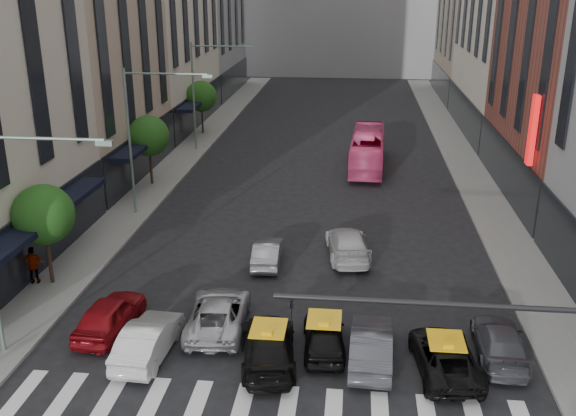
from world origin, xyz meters
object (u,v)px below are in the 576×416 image
(streetlamp_mid, at_px, (144,123))
(taxi_left, at_px, (269,345))
(streetlamp_near, at_px, (6,216))
(pedestrian_far, at_px, (33,265))
(taxi_center, at_px, (324,335))
(car_white_front, at_px, (148,339))
(streetlamp_far, at_px, (204,82))
(car_red, at_px, (110,314))
(bus, at_px, (368,150))

(streetlamp_mid, distance_m, taxi_left, 18.94)
(streetlamp_near, distance_m, pedestrian_far, 7.97)
(streetlamp_mid, distance_m, taxi_center, 19.29)
(streetlamp_mid, height_order, pedestrian_far, streetlamp_mid)
(streetlamp_near, relative_size, car_white_front, 2.01)
(streetlamp_near, bearing_deg, streetlamp_far, 90.00)
(streetlamp_near, distance_m, car_red, 6.17)
(streetlamp_near, relative_size, car_red, 2.00)
(streetlamp_far, relative_size, taxi_left, 1.79)
(streetlamp_near, height_order, taxi_center, streetlamp_near)
(streetlamp_near, xyz_separation_m, streetlamp_mid, (0.00, 16.00, 0.00))
(taxi_center, bearing_deg, taxi_left, 21.78)
(streetlamp_far, bearing_deg, car_white_front, -81.27)
(streetlamp_near, distance_m, taxi_center, 12.91)
(pedestrian_far, bearing_deg, car_white_front, 129.98)
(streetlamp_far, xyz_separation_m, taxi_left, (9.61, -31.47, -5.17))
(streetlamp_far, xyz_separation_m, taxi_center, (11.70, -30.43, -5.21))
(car_white_front, xyz_separation_m, pedestrian_far, (-7.37, 5.37, 0.35))
(streetlamp_near, distance_m, taxi_left, 10.93)
(car_red, xyz_separation_m, pedestrian_far, (-5.17, 3.68, 0.33))
(bus, bearing_deg, pedestrian_far, 56.63)
(taxi_left, height_order, bus, bus)
(streetlamp_far, distance_m, bus, 14.88)
(streetlamp_far, xyz_separation_m, pedestrian_far, (-2.52, -26.17, -4.81))
(streetlamp_near, xyz_separation_m, bus, (13.70, 28.30, -4.46))
(streetlamp_far, height_order, taxi_center, streetlamp_far)
(streetlamp_near, xyz_separation_m, car_red, (2.64, 2.15, -5.14))
(car_white_front, relative_size, taxi_left, 0.89)
(bus, bearing_deg, taxi_center, 88.17)
(car_red, height_order, taxi_left, car_red)
(car_white_front, relative_size, bus, 0.43)
(streetlamp_near, height_order, bus, streetlamp_near)
(streetlamp_mid, relative_size, taxi_left, 1.79)
(streetlamp_far, distance_m, taxi_left, 33.31)
(streetlamp_near, distance_m, streetlamp_far, 32.00)
(streetlamp_near, bearing_deg, streetlamp_mid, 90.00)
(car_red, relative_size, car_white_front, 1.00)
(streetlamp_far, relative_size, pedestrian_far, 4.77)
(car_red, height_order, car_white_front, car_red)
(car_white_front, height_order, taxi_center, car_white_front)
(taxi_center, bearing_deg, streetlamp_mid, -55.80)
(streetlamp_mid, relative_size, bus, 0.87)
(streetlamp_mid, distance_m, bus, 18.95)
(streetlamp_mid, relative_size, car_white_front, 2.01)
(car_red, bearing_deg, taxi_center, 179.90)
(streetlamp_near, height_order, taxi_left, streetlamp_near)
(streetlamp_near, height_order, pedestrian_far, streetlamp_near)
(streetlamp_near, xyz_separation_m, taxi_center, (11.70, 1.57, -5.21))
(car_white_front, height_order, bus, bus)
(car_red, relative_size, taxi_left, 0.89)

